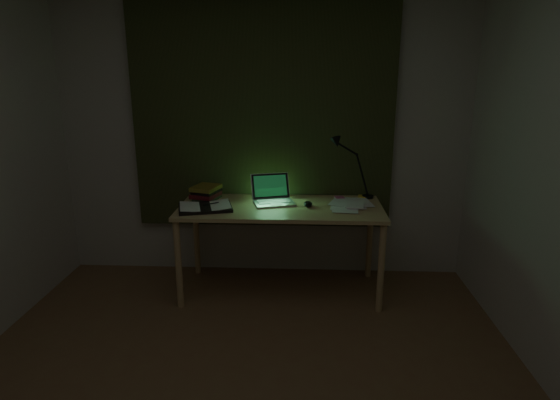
# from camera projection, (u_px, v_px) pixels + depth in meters

# --- Properties ---
(wall_back) EXTENTS (3.50, 0.00, 2.50)m
(wall_back) POSITION_uv_depth(u_px,v_px,m) (263.00, 134.00, 4.00)
(wall_back) COLOR beige
(wall_back) RESTS_ON ground
(curtain) EXTENTS (2.20, 0.06, 2.00)m
(curtain) POSITION_uv_depth(u_px,v_px,m) (263.00, 111.00, 3.91)
(curtain) COLOR #2D351A
(curtain) RESTS_ON wall_back
(desk) EXTENTS (1.61, 0.71, 0.74)m
(desk) POSITION_uv_depth(u_px,v_px,m) (281.00, 249.00, 3.82)
(desk) COLOR #D9B674
(desk) RESTS_ON floor
(laptop) EXTENTS (0.40, 0.43, 0.23)m
(laptop) POSITION_uv_depth(u_px,v_px,m) (274.00, 190.00, 3.75)
(laptop) COLOR silver
(laptop) RESTS_ON desk
(open_textbook) EXTENTS (0.47, 0.38, 0.03)m
(open_textbook) POSITION_uv_depth(u_px,v_px,m) (205.00, 207.00, 3.64)
(open_textbook) COLOR white
(open_textbook) RESTS_ON desk
(book_stack) EXTENTS (0.24, 0.27, 0.12)m
(book_stack) POSITION_uv_depth(u_px,v_px,m) (207.00, 193.00, 3.89)
(book_stack) COLOR white
(book_stack) RESTS_ON desk
(loose_papers) EXTENTS (0.37, 0.38, 0.02)m
(loose_papers) POSITION_uv_depth(u_px,v_px,m) (348.00, 205.00, 3.72)
(loose_papers) COLOR white
(loose_papers) RESTS_ON desk
(mouse) EXTENTS (0.07, 0.11, 0.04)m
(mouse) POSITION_uv_depth(u_px,v_px,m) (308.00, 204.00, 3.70)
(mouse) COLOR black
(mouse) RESTS_ON desk
(sticky_yellow) EXTENTS (0.08, 0.08, 0.02)m
(sticky_yellow) POSITION_uv_depth(u_px,v_px,m) (363.00, 197.00, 3.96)
(sticky_yellow) COLOR yellow
(sticky_yellow) RESTS_ON desk
(sticky_pink) EXTENTS (0.09, 0.09, 0.02)m
(sticky_pink) POSITION_uv_depth(u_px,v_px,m) (339.00, 198.00, 3.93)
(sticky_pink) COLOR #D25186
(sticky_pink) RESTS_ON desk
(desk_lamp) EXTENTS (0.35, 0.28, 0.52)m
(desk_lamp) POSITION_uv_depth(u_px,v_px,m) (369.00, 168.00, 3.89)
(desk_lamp) COLOR black
(desk_lamp) RESTS_ON desk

